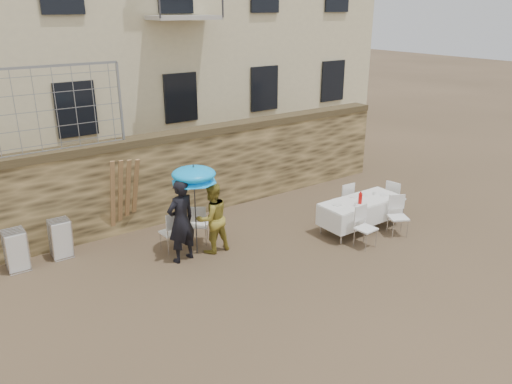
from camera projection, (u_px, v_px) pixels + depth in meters
ground at (306, 300)px, 9.32m from camera, size 80.00×80.00×0.00m
stone_wall at (180, 175)px, 12.76m from camera, size 13.00×0.50×2.20m
chain_link_fence at (47, 111)px, 10.45m from camera, size 3.20×0.06×1.80m
man_suit at (181, 221)px, 10.47m from camera, size 0.74×0.56×1.84m
woman_dress at (212, 218)px, 10.92m from camera, size 0.80×0.63×1.60m
umbrella at (194, 177)px, 10.46m from camera, size 0.98×0.98×1.90m
couple_chair_left at (171, 231)px, 11.05m from camera, size 0.52×0.52×0.96m
couple_chair_right at (198, 223)px, 11.42m from camera, size 0.67×0.67×0.96m
banquet_table at (361, 201)px, 12.03m from camera, size 2.10×0.85×0.78m
soda_bottle at (360, 198)px, 11.74m from camera, size 0.09×0.09×0.26m
table_chair_front_left at (366, 227)px, 11.22m from camera, size 0.51×0.51×0.96m
table_chair_front_right at (398, 216)px, 11.81m from camera, size 0.65×0.65×0.96m
table_chair_back at (343, 200)px, 12.84m from camera, size 0.51×0.51×0.96m
table_chair_side at (395, 198)px, 12.95m from camera, size 0.56×0.56×0.96m
chair_stack_left at (14, 246)px, 10.38m from camera, size 0.46×0.55×0.92m
chair_stack_right at (59, 236)px, 10.86m from camera, size 0.46×0.47×0.92m
wood_planks at (125, 197)px, 11.59m from camera, size 0.70×0.20×2.00m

